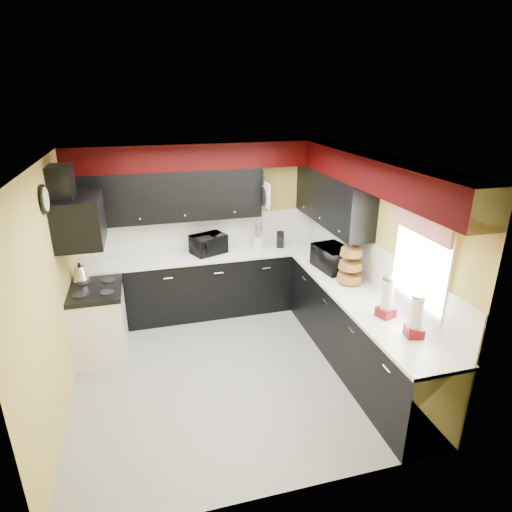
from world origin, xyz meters
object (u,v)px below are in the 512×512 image
at_px(toaster_oven, 209,244).
at_px(microwave, 333,258).
at_px(utensil_crock, 259,243).
at_px(kettle, 80,273).
at_px(knife_block, 280,240).

distance_m(toaster_oven, microwave, 1.80).
bearing_deg(utensil_crock, kettle, -169.09).
xyz_separation_m(toaster_oven, kettle, (-1.71, -0.48, -0.07)).
relative_size(microwave, knife_block, 2.38).
xyz_separation_m(microwave, kettle, (-3.19, 0.53, -0.08)).
distance_m(toaster_oven, kettle, 1.77).
xyz_separation_m(utensil_crock, kettle, (-2.45, -0.47, -0.02)).
height_order(toaster_oven, utensil_crock, toaster_oven).
bearing_deg(knife_block, toaster_oven, -165.40).
bearing_deg(microwave, kettle, 72.03).
relative_size(toaster_oven, microwave, 0.85).
height_order(utensil_crock, kettle, utensil_crock).
xyz_separation_m(utensil_crock, knife_block, (0.33, -0.03, 0.03)).
bearing_deg(microwave, toaster_oven, 47.19).
height_order(microwave, utensil_crock, microwave).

